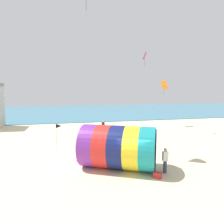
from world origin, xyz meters
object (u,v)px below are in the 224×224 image
at_px(giant_inflatable_tube, 118,147).
at_px(bystander_mid_beach, 103,126).
at_px(kite_handler, 165,160).
at_px(kite_magenta_diamond, 145,56).
at_px(bystander_near_water, 121,134).
at_px(kite_orange_diamond, 164,85).
at_px(beach_flag, 59,128).
at_px(cooler_box, 157,175).

relative_size(giant_inflatable_tube, bystander_mid_beach, 3.97).
relative_size(giant_inflatable_tube, kite_handler, 3.51).
bearing_deg(kite_magenta_diamond, giant_inflatable_tube, -117.17).
height_order(bystander_near_water, bystander_mid_beach, bystander_near_water).
bearing_deg(giant_inflatable_tube, kite_magenta_diamond, 62.83).
height_order(kite_magenta_diamond, bystander_mid_beach, kite_magenta_diamond).
distance_m(kite_orange_diamond, kite_magenta_diamond, 6.37).
xyz_separation_m(giant_inflatable_tube, bystander_near_water, (2.17, 7.05, -0.65)).
relative_size(kite_orange_diamond, beach_flag, 0.72).
distance_m(kite_magenta_diamond, bystander_near_water, 15.61).
bearing_deg(giant_inflatable_tube, kite_handler, -28.61).
bearing_deg(bystander_mid_beach, kite_handler, -83.06).
height_order(beach_flag, cooler_box, beach_flag).
distance_m(giant_inflatable_tube, kite_magenta_diamond, 21.28).
xyz_separation_m(giant_inflatable_tube, bystander_mid_beach, (1.16, 12.75, -0.78)).
bearing_deg(kite_handler, kite_magenta_diamond, 72.65).
relative_size(beach_flag, cooler_box, 5.70).
bearing_deg(bystander_near_water, kite_magenta_diamond, 56.56).
height_order(giant_inflatable_tube, cooler_box, giant_inflatable_tube).
distance_m(kite_magenta_diamond, cooler_box, 23.01).
bearing_deg(kite_magenta_diamond, kite_orange_diamond, -69.76).
xyz_separation_m(kite_handler, bystander_near_water, (-0.74, 8.63, 0.01)).
bearing_deg(kite_orange_diamond, kite_handler, -116.62).
bearing_deg(giant_inflatable_tube, bystander_mid_beach, 84.80).
bearing_deg(kite_magenta_diamond, bystander_near_water, -123.44).
relative_size(kite_magenta_diamond, bystander_near_water, 1.15).
bearing_deg(kite_magenta_diamond, beach_flag, -132.63).
bearing_deg(kite_handler, kite_orange_diamond, 63.38).
xyz_separation_m(kite_orange_diamond, bystander_mid_beach, (-9.01, -0.16, -5.61)).
bearing_deg(beach_flag, bystander_mid_beach, 61.22).
height_order(kite_orange_diamond, kite_magenta_diamond, kite_magenta_diamond).
bearing_deg(bystander_near_water, kite_handler, -85.11).
distance_m(bystander_mid_beach, cooler_box, 15.00).
relative_size(giant_inflatable_tube, beach_flag, 2.07).
height_order(bystander_mid_beach, cooler_box, bystander_mid_beach).
xyz_separation_m(giant_inflatable_tube, kite_handler, (2.90, -1.58, -0.66)).
bearing_deg(kite_orange_diamond, bystander_mid_beach, -179.00).
relative_size(giant_inflatable_tube, kite_orange_diamond, 2.86).
height_order(giant_inflatable_tube, bystander_near_water, giant_inflatable_tube).
distance_m(kite_handler, cooler_box, 1.28).
bearing_deg(kite_handler, cooler_box, -143.60).
distance_m(kite_handler, kite_magenta_diamond, 21.91).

